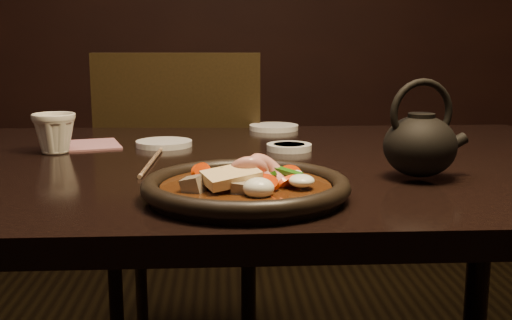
{
  "coord_description": "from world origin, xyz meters",
  "views": [
    {
      "loc": [
        0.06,
        -1.16,
        0.97
      ],
      "look_at": [
        0.11,
        -0.26,
        0.8
      ],
      "focal_mm": 45.0,
      "sensor_mm": 36.0,
      "label": 1
    }
  ],
  "objects": [
    {
      "name": "stirfry",
      "position": [
        0.1,
        -0.28,
        0.77
      ],
      "size": [
        0.18,
        0.18,
        0.07
      ],
      "color": "#381B0A",
      "rests_on": "plate"
    },
    {
      "name": "chopsticks",
      "position": [
        -0.06,
        -0.02,
        0.75
      ],
      "size": [
        0.02,
        0.25,
        0.01
      ],
      "rotation": [
        0.0,
        0.0,
        -0.04
      ],
      "color": "tan",
      "rests_on": "table"
    },
    {
      "name": "table",
      "position": [
        0.0,
        0.0,
        0.67
      ],
      "size": [
        1.6,
        0.9,
        0.75
      ],
      "color": "black",
      "rests_on": "floor"
    },
    {
      "name": "saucer_right",
      "position": [
        0.19,
        0.39,
        0.76
      ],
      "size": [
        0.12,
        0.12,
        0.01
      ],
      "primitive_type": "cylinder",
      "color": "white",
      "rests_on": "table"
    },
    {
      "name": "teapot",
      "position": [
        0.38,
        -0.17,
        0.81
      ],
      "size": [
        0.14,
        0.12,
        0.16
      ],
      "rotation": [
        0.0,
        0.0,
        0.22
      ],
      "color": "black",
      "rests_on": "table"
    },
    {
      "name": "napkin",
      "position": [
        -0.22,
        0.18,
        0.75
      ],
      "size": [
        0.17,
        0.17,
        0.0
      ],
      "primitive_type": "cube",
      "rotation": [
        0.0,
        0.0,
        0.29
      ],
      "color": "#A9686F",
      "rests_on": "table"
    },
    {
      "name": "plate",
      "position": [
        0.1,
        -0.28,
        0.77
      ],
      "size": [
        0.3,
        0.3,
        0.03
      ],
      "color": "black",
      "rests_on": "table"
    },
    {
      "name": "chair",
      "position": [
        -0.04,
        0.58,
        0.51
      ],
      "size": [
        0.47,
        0.47,
        0.93
      ],
      "rotation": [
        0.0,
        0.0,
        3.08
      ],
      "color": "black",
      "rests_on": "floor"
    },
    {
      "name": "tea_cup",
      "position": [
        -0.26,
        0.09,
        0.79
      ],
      "size": [
        0.09,
        0.08,
        0.08
      ],
      "primitive_type": "imported",
      "rotation": [
        0.0,
        0.0,
        -0.08
      ],
      "color": "white",
      "rests_on": "table"
    },
    {
      "name": "saucer_left",
      "position": [
        -0.06,
        0.16,
        0.76
      ],
      "size": [
        0.12,
        0.12,
        0.01
      ],
      "primitive_type": "cylinder",
      "color": "white",
      "rests_on": "table"
    },
    {
      "name": "soy_dish",
      "position": [
        0.2,
        0.1,
        0.76
      ],
      "size": [
        0.09,
        0.09,
        0.01
      ],
      "primitive_type": "cylinder",
      "color": "white",
      "rests_on": "table"
    }
  ]
}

